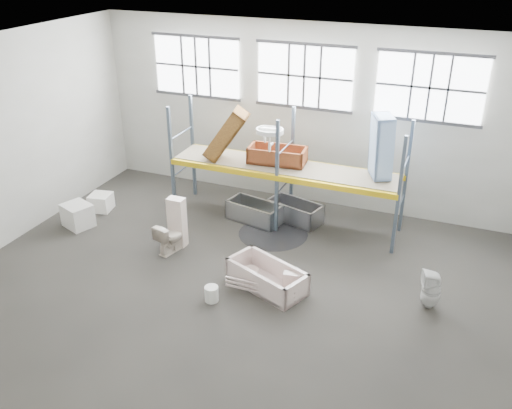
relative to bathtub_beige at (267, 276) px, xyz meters
The scene contains 32 objects.
floor 0.87m from the bathtub_beige, 147.58° to the right, with size 12.00×10.00×0.10m, color #413E38.
ceiling 4.86m from the bathtub_beige, 147.58° to the right, with size 12.00×10.00×0.10m, color silver.
wall_back 5.18m from the bathtub_beige, 98.45° to the left, with size 12.00×0.10×5.00m, color #AAA99E.
wall_front 5.96m from the bathtub_beige, 97.12° to the right, with size 12.00×0.10×5.00m, color #AFAEA2.
window_left 6.82m from the bathtub_beige, 130.78° to the left, with size 2.60×0.04×1.60m, color white.
window_mid 5.65m from the bathtub_beige, 98.65° to the left, with size 2.60×0.04×1.60m, color white.
window_right 6.15m from the bathtub_beige, 60.83° to the left, with size 2.60×0.04×1.60m, color white.
rack_upright_la 4.60m from the bathtub_beige, 146.23° to the left, with size 0.08×0.08×3.00m, color slate.
rack_upright_lb 5.34m from the bathtub_beige, 135.16° to the left, with size 0.08×0.08×3.00m, color slate.
rack_upright_ma 2.84m from the bathtub_beige, 105.54° to the left, with size 0.08×0.08×3.00m, color slate.
rack_upright_mb 3.93m from the bathtub_beige, 100.60° to the left, with size 0.08×0.08×3.00m, color slate.
rack_upright_ra 3.60m from the bathtub_beige, 46.80° to the left, with size 0.08×0.08×3.00m, color slate.
rack_upright_rb 4.51m from the bathtub_beige, 57.73° to the left, with size 0.08×0.08×3.00m, color slate.
rack_beam_front 2.84m from the bathtub_beige, 105.54° to the left, with size 6.00×0.10×0.14m, color yellow.
rack_beam_back 3.93m from the bathtub_beige, 100.60° to the left, with size 6.00×0.10×0.14m, color yellow.
shelf_deck 3.41m from the bathtub_beige, 102.61° to the left, with size 5.90×1.10×0.03m, color gray.
wet_patch 2.38m from the bathtub_beige, 106.84° to the left, with size 1.80×1.80×0.00m, color black.
bathtub_beige is the anchor object (origin of this frame).
cistern_spare 0.56m from the bathtub_beige, ahead, with size 0.38×0.18×0.36m, color beige.
sink_in_tub 0.49m from the bathtub_beige, 162.91° to the left, with size 0.42×0.42×0.14m, color beige.
toilet_beige 2.77m from the bathtub_beige, 169.13° to the left, with size 0.43×0.76×0.78m, color beige.
cistern_tall 2.85m from the bathtub_beige, 162.04° to the left, with size 0.41×0.27×1.28m, color #F4D8C9.
toilet_white 3.43m from the bathtub_beige, ahead, with size 0.39×0.39×0.86m, color white.
steel_tub_left 3.10m from the bathtub_beige, 117.06° to the left, with size 1.45×0.68×0.53m, color #BABEC1, non-canonical shape.
steel_tub_right 3.22m from the bathtub_beige, 97.30° to the left, with size 1.45×0.68×0.53m, color #B8B9C0, non-canonical shape.
rust_tub_flat 3.67m from the bathtub_beige, 106.45° to the left, with size 1.49×0.70×0.42m, color #963A1E, non-canonical shape.
rust_tub_tilted 4.22m from the bathtub_beige, 127.78° to the left, with size 1.46×0.69×0.41m, color olive, non-canonical shape.
sink_on_shelf 3.44m from the bathtub_beige, 109.93° to the left, with size 0.69×0.53×0.62m, color white.
blue_tub_upright 4.23m from the bathtub_beige, 62.48° to the left, with size 1.53×0.72×0.43m, color #9EC3F4, non-canonical shape.
bucket 1.29m from the bathtub_beige, 134.44° to the right, with size 0.29×0.29×0.34m, color white.
carton_near 5.69m from the bathtub_beige, behind, with size 0.72×0.62×0.62m, color silver.
carton_far 5.92m from the bathtub_beige, 162.65° to the left, with size 0.56×0.56×0.47m, color white.
Camera 1 is at (4.19, -8.92, 6.98)m, focal length 38.37 mm.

